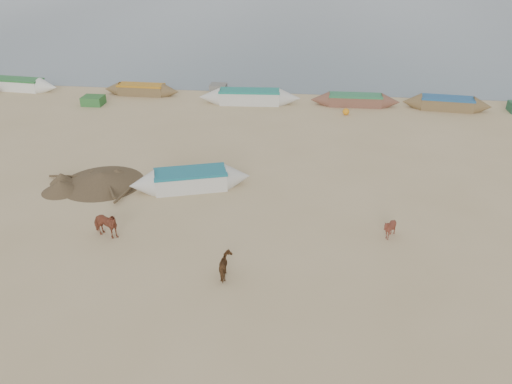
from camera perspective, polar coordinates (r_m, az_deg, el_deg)
ground at (r=18.04m, az=-1.53°, el=-8.67°), size 140.00×140.00×0.00m
cow_adult at (r=20.31m, az=-16.87°, el=-3.60°), size 1.44×0.97×1.11m
calf_front at (r=20.12m, az=15.01°, el=-4.04°), size 0.95×0.89×0.87m
calf_right at (r=17.42m, az=-3.35°, el=-8.48°), size 1.05×1.09×0.85m
near_canoe at (r=23.38m, az=-7.47°, el=1.40°), size 5.75×3.02×0.90m
debris_pile at (r=24.88m, az=-17.20°, el=1.54°), size 5.18×5.18×0.54m
waterline_canoes at (r=35.65m, az=2.16°, el=10.82°), size 56.43×3.36×0.98m
beach_clutter at (r=35.86m, az=11.28°, el=10.19°), size 45.66×5.42×0.64m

